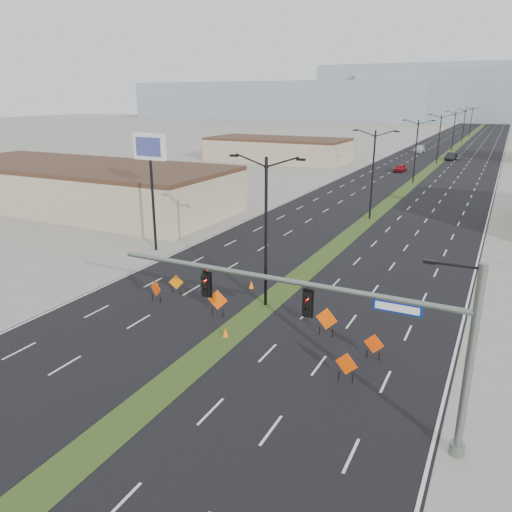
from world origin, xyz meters
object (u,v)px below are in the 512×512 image
at_px(car_left, 400,168).
at_px(streetlight_1, 373,172).
at_px(streetlight_0, 266,228).
at_px(car_far, 419,149).
at_px(signal_mast, 349,322).
at_px(cone_1, 225,332).
at_px(streetlight_2, 416,150).
at_px(streetlight_6, 471,121).
at_px(construction_sign_0, 156,289).
at_px(construction_sign_3, 327,320).
at_px(construction_sign_5, 374,345).
at_px(cone_3, 207,271).
at_px(streetlight_3, 439,137).
at_px(streetlight_4, 454,130).
at_px(construction_sign_4, 346,365).
at_px(cone_2, 297,282).
at_px(construction_sign_1, 176,283).
at_px(streetlight_5, 464,124).
at_px(construction_sign_2, 218,301).
at_px(pole_sign_west, 150,155).
at_px(car_mid, 451,156).
at_px(cone_0, 251,284).

bearing_deg(car_left, streetlight_1, -78.14).
height_order(streetlight_0, car_far, streetlight_0).
xyz_separation_m(signal_mast, cone_1, (-8.62, 4.65, -4.48)).
relative_size(streetlight_2, streetlight_6, 1.00).
xyz_separation_m(construction_sign_0, construction_sign_3, (12.26, 0.18, 0.18)).
distance_m(car_far, construction_sign_5, 110.68).
bearing_deg(streetlight_2, cone_3, -97.37).
height_order(cone_1, cone_3, cone_1).
xyz_separation_m(streetlight_1, car_left, (-4.50, 40.31, -4.70)).
xyz_separation_m(car_left, construction_sign_0, (-2.55, -71.09, 0.18)).
bearing_deg(car_left, construction_sign_0, -86.57).
relative_size(streetlight_2, streetlight_3, 1.00).
bearing_deg(streetlight_4, construction_sign_4, -86.29).
bearing_deg(construction_sign_4, cone_3, 154.30).
xyz_separation_m(signal_mast, cone_2, (-7.99, 14.35, -4.49)).
bearing_deg(streetlight_1, construction_sign_1, -102.87).
xyz_separation_m(streetlight_3, streetlight_6, (0.00, 84.00, 0.00)).
distance_m(streetlight_3, streetlight_5, 56.00).
relative_size(signal_mast, streetlight_2, 1.63).
xyz_separation_m(streetlight_1, car_far, (-7.14, 77.54, -4.63)).
bearing_deg(cone_3, streetlight_2, 82.63).
bearing_deg(construction_sign_3, cone_1, -145.72).
bearing_deg(construction_sign_4, streetlight_4, 103.43).
bearing_deg(streetlight_5, construction_sign_4, -87.00).
xyz_separation_m(streetlight_0, car_left, (-4.50, 68.31, -4.70)).
height_order(streetlight_4, car_far, streetlight_4).
distance_m(streetlight_2, cone_3, 53.23).
xyz_separation_m(streetlight_3, streetlight_4, (0.00, 28.00, 0.00)).
height_order(streetlight_0, construction_sign_3, streetlight_0).
bearing_deg(construction_sign_4, car_left, 108.94).
bearing_deg(cone_3, construction_sign_2, -53.25).
height_order(car_far, construction_sign_3, construction_sign_3).
bearing_deg(cone_3, streetlight_6, 87.63).
distance_m(streetlight_0, construction_sign_2, 5.63).
height_order(streetlight_5, pole_sign_west, pole_sign_west).
bearing_deg(car_left, car_mid, 80.10).
distance_m(streetlight_5, construction_sign_1, 141.23).
bearing_deg(construction_sign_3, streetlight_2, 101.93).
distance_m(streetlight_2, construction_sign_4, 63.48).
relative_size(streetlight_6, cone_0, 16.45).
relative_size(construction_sign_4, pole_sign_west, 0.15).
height_order(construction_sign_0, pole_sign_west, pole_sign_west).
height_order(streetlight_3, construction_sign_0, streetlight_3).
distance_m(car_left, cone_2, 64.16).
distance_m(streetlight_0, streetlight_3, 84.00).
bearing_deg(streetlight_3, pole_sign_west, -100.78).
bearing_deg(signal_mast, cone_2, 119.12).
xyz_separation_m(signal_mast, construction_sign_3, (-3.34, 7.39, -3.71)).
bearing_deg(car_mid, construction_sign_0, -88.26).
height_order(construction_sign_4, construction_sign_5, construction_sign_4).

